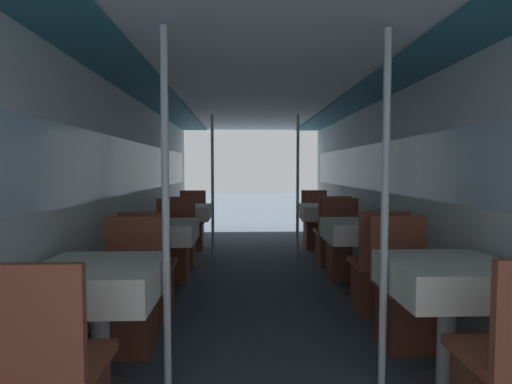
{
  "coord_description": "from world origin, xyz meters",
  "views": [
    {
      "loc": [
        -0.2,
        -1.56,
        1.3
      ],
      "look_at": [
        -0.04,
        2.98,
        1.03
      ],
      "focal_mm": 28.0,
      "sensor_mm": 36.0,
      "label": 1
    }
  ],
  "objects_px": {
    "chair_left_near_2": "(181,244)",
    "dining_table_right_0": "(448,282)",
    "chair_left_far_0": "(129,308)",
    "chair_right_near_1": "(376,281)",
    "chair_left_far_2": "(192,231)",
    "chair_right_far_0": "(406,305)",
    "chair_right_far_1": "(344,253)",
    "dining_table_left_2": "(187,214)",
    "support_pole_right_0": "(385,213)",
    "chair_left_far_1": "(173,255)",
    "support_pole_left_2": "(213,186)",
    "chair_right_far_2": "(316,230)",
    "chair_right_near_2": "(331,243)",
    "chair_left_near_1": "(150,283)",
    "support_pole_right_2": "(298,186)",
    "dining_table_left_0": "(99,286)",
    "dining_table_right_2": "(323,213)",
    "dining_table_right_1": "(358,233)",
    "support_pole_left_0": "(166,214)",
    "dining_table_left_1": "(162,234)"
  },
  "relations": [
    {
      "from": "chair_left_near_2",
      "to": "dining_table_right_0",
      "type": "height_order",
      "value": "chair_left_near_2"
    },
    {
      "from": "chair_left_far_0",
      "to": "chair_right_near_1",
      "type": "bearing_deg",
      "value": -162.27
    },
    {
      "from": "chair_left_far_0",
      "to": "chair_left_far_2",
      "type": "xyz_separation_m",
      "value": [
        0.0,
        3.6,
        0.0
      ]
    },
    {
      "from": "chair_right_far_0",
      "to": "chair_right_far_1",
      "type": "xyz_separation_m",
      "value": [
        0.0,
        1.8,
        0.0
      ]
    },
    {
      "from": "dining_table_left_2",
      "to": "chair_right_far_0",
      "type": "height_order",
      "value": "chair_right_far_0"
    },
    {
      "from": "support_pole_right_0",
      "to": "dining_table_right_0",
      "type": "bearing_deg",
      "value": -0.0
    },
    {
      "from": "chair_left_far_1",
      "to": "support_pole_left_2",
      "type": "bearing_deg",
      "value": -107.33
    },
    {
      "from": "support_pole_left_2",
      "to": "chair_right_far_2",
      "type": "distance_m",
      "value": 1.89
    },
    {
      "from": "support_pole_right_0",
      "to": "chair_right_far_0",
      "type": "bearing_deg",
      "value": 56.55
    },
    {
      "from": "support_pole_right_0",
      "to": "chair_right_near_2",
      "type": "relative_size",
      "value": 2.22
    },
    {
      "from": "chair_left_near_1",
      "to": "chair_left_far_2",
      "type": "bearing_deg",
      "value": 90.0
    },
    {
      "from": "support_pole_right_2",
      "to": "chair_right_far_2",
      "type": "bearing_deg",
      "value": 56.55
    },
    {
      "from": "chair_left_near_2",
      "to": "chair_right_near_1",
      "type": "distance_m",
      "value": 2.7
    },
    {
      "from": "chair_left_far_2",
      "to": "chair_right_near_1",
      "type": "bearing_deg",
      "value": 124.33
    },
    {
      "from": "dining_table_left_0",
      "to": "chair_left_far_1",
      "type": "xyz_separation_m",
      "value": [
        0.0,
        2.38,
        -0.34
      ]
    },
    {
      "from": "chair_right_far_1",
      "to": "chair_right_far_0",
      "type": "bearing_deg",
      "value": 90.0
    },
    {
      "from": "chair_left_far_1",
      "to": "support_pole_right_2",
      "type": "xyz_separation_m",
      "value": [
        1.64,
        1.22,
        0.75
      ]
    },
    {
      "from": "chair_left_far_1",
      "to": "dining_table_right_2",
      "type": "bearing_deg",
      "value": -148.79
    },
    {
      "from": "chair_left_near_1",
      "to": "chair_right_near_1",
      "type": "relative_size",
      "value": 1.0
    },
    {
      "from": "support_pole_left_2",
      "to": "chair_right_near_2",
      "type": "height_order",
      "value": "support_pole_left_2"
    },
    {
      "from": "chair_left_near_2",
      "to": "dining_table_right_1",
      "type": "distance_m",
      "value": 2.38
    },
    {
      "from": "support_pole_left_0",
      "to": "dining_table_left_2",
      "type": "height_order",
      "value": "support_pole_left_0"
    },
    {
      "from": "chair_left_far_2",
      "to": "dining_table_left_2",
      "type": "bearing_deg",
      "value": 90.0
    },
    {
      "from": "chair_right_near_2",
      "to": "chair_left_near_1",
      "type": "bearing_deg",
      "value": -138.27
    },
    {
      "from": "dining_table_left_1",
      "to": "chair_right_far_1",
      "type": "height_order",
      "value": "chair_right_far_1"
    },
    {
      "from": "chair_left_near_2",
      "to": "dining_table_right_2",
      "type": "distance_m",
      "value": 2.13
    },
    {
      "from": "chair_left_near_2",
      "to": "support_pole_left_2",
      "type": "relative_size",
      "value": 0.45
    },
    {
      "from": "support_pole_left_0",
      "to": "chair_right_far_0",
      "type": "bearing_deg",
      "value": 19.43
    },
    {
      "from": "chair_left_far_2",
      "to": "support_pole_right_0",
      "type": "height_order",
      "value": "support_pole_right_0"
    },
    {
      "from": "dining_table_left_1",
      "to": "chair_right_near_1",
      "type": "height_order",
      "value": "chair_right_near_1"
    },
    {
      "from": "chair_left_near_2",
      "to": "dining_table_right_0",
      "type": "xyz_separation_m",
      "value": [
        2.02,
        -3.02,
        0.34
      ]
    },
    {
      "from": "support_pole_left_2",
      "to": "chair_right_far_1",
      "type": "distance_m",
      "value": 2.18
    },
    {
      "from": "dining_table_right_0",
      "to": "chair_right_far_0",
      "type": "bearing_deg",
      "value": 90.0
    },
    {
      "from": "chair_left_near_2",
      "to": "dining_table_right_1",
      "type": "bearing_deg",
      "value": -31.21
    },
    {
      "from": "dining_table_right_0",
      "to": "chair_right_far_0",
      "type": "relative_size",
      "value": 0.81
    },
    {
      "from": "support_pole_right_2",
      "to": "dining_table_right_1",
      "type": "bearing_deg",
      "value": -78.04
    },
    {
      "from": "chair_left_near_1",
      "to": "dining_table_left_2",
      "type": "xyz_separation_m",
      "value": [
        0.0,
        2.38,
        0.34
      ]
    },
    {
      "from": "chair_left_near_1",
      "to": "support_pole_right_2",
      "type": "xyz_separation_m",
      "value": [
        1.64,
        2.38,
        0.75
      ]
    },
    {
      "from": "support_pole_right_0",
      "to": "dining_table_right_2",
      "type": "relative_size",
      "value": 2.74
    },
    {
      "from": "dining_table_left_2",
      "to": "support_pole_left_2",
      "type": "xyz_separation_m",
      "value": [
        0.38,
        0.0,
        0.41
      ]
    },
    {
      "from": "support_pole_left_0",
      "to": "dining_table_left_1",
      "type": "distance_m",
      "value": 1.89
    },
    {
      "from": "dining_table_right_2",
      "to": "chair_right_far_2",
      "type": "bearing_deg",
      "value": 90.0
    },
    {
      "from": "chair_left_far_1",
      "to": "chair_right_far_0",
      "type": "xyz_separation_m",
      "value": [
        2.02,
        -1.8,
        0.0
      ]
    },
    {
      "from": "chair_left_near_1",
      "to": "chair_left_far_2",
      "type": "xyz_separation_m",
      "value": [
        0.0,
        2.96,
        0.0
      ]
    },
    {
      "from": "dining_table_right_1",
      "to": "chair_right_near_2",
      "type": "xyz_separation_m",
      "value": [
        0.0,
        1.22,
        -0.34
      ]
    },
    {
      "from": "dining_table_right_2",
      "to": "support_pole_right_2",
      "type": "relative_size",
      "value": 0.36
    },
    {
      "from": "chair_left_far_2",
      "to": "chair_right_near_2",
      "type": "height_order",
      "value": "same"
    },
    {
      "from": "support_pole_left_2",
      "to": "dining_table_right_1",
      "type": "height_order",
      "value": "support_pole_left_2"
    },
    {
      "from": "support_pole_right_0",
      "to": "support_pole_right_2",
      "type": "xyz_separation_m",
      "value": [
        0.0,
        3.6,
        0.0
      ]
    },
    {
      "from": "support_pole_right_0",
      "to": "chair_right_near_1",
      "type": "bearing_deg",
      "value": 72.67
    }
  ]
}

